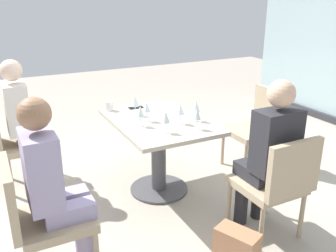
# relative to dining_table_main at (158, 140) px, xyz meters

# --- Properties ---
(ground_plane) EXTENTS (12.00, 12.00, 0.00)m
(ground_plane) POSITION_rel_dining_table_main_xyz_m (0.00, 0.00, -0.52)
(ground_plane) COLOR #A89E8E
(dining_table_main) EXTENTS (1.14, 0.80, 0.73)m
(dining_table_main) POSITION_rel_dining_table_main_xyz_m (0.00, 0.00, 0.00)
(dining_table_main) COLOR #BCB29E
(dining_table_main) RESTS_ON ground_plane
(chair_front_right) EXTENTS (0.46, 0.50, 0.87)m
(chair_front_right) POSITION_rel_dining_table_main_xyz_m (0.71, -1.19, -0.03)
(chair_front_right) COLOR tan
(chair_front_right) RESTS_ON ground_plane
(chair_far_right) EXTENTS (0.50, 0.46, 0.87)m
(chair_far_right) POSITION_rel_dining_table_main_xyz_m (1.07, 0.47, -0.03)
(chair_far_right) COLOR tan
(chair_far_right) RESTS_ON ground_plane
(chair_front_left) EXTENTS (0.46, 0.50, 0.87)m
(chair_front_left) POSITION_rel_dining_table_main_xyz_m (-0.71, -1.19, -0.03)
(chair_front_left) COLOR tan
(chair_front_left) RESTS_ON ground_plane
(chair_near_window) EXTENTS (0.46, 0.51, 0.87)m
(chair_near_window) POSITION_rel_dining_table_main_xyz_m (0.00, 1.19, -0.03)
(chair_near_window) COLOR tan
(chair_near_window) RESTS_ON ground_plane
(person_front_right) EXTENTS (0.34, 0.39, 1.26)m
(person_front_right) POSITION_rel_dining_table_main_xyz_m (0.71, -1.08, 0.18)
(person_front_right) COLOR #9E93B7
(person_front_right) RESTS_ON ground_plane
(person_far_right) EXTENTS (0.39, 0.34, 1.26)m
(person_far_right) POSITION_rel_dining_table_main_xyz_m (0.96, 0.47, 0.18)
(person_far_right) COLOR #28282D
(person_far_right) RESTS_ON ground_plane
(person_front_left) EXTENTS (0.34, 0.39, 1.26)m
(person_front_left) POSITION_rel_dining_table_main_xyz_m (-0.71, -1.08, 0.18)
(person_front_left) COLOR silver
(person_front_left) RESTS_ON ground_plane
(wine_glass_0) EXTENTS (0.07, 0.07, 0.18)m
(wine_glass_0) POSITION_rel_dining_table_main_xyz_m (0.19, 0.12, 0.34)
(wine_glass_0) COLOR silver
(wine_glass_0) RESTS_ON dining_table_main
(wine_glass_1) EXTENTS (0.07, 0.07, 0.18)m
(wine_glass_1) POSITION_rel_dining_table_main_xyz_m (-0.21, -0.14, 0.34)
(wine_glass_1) COLOR silver
(wine_glass_1) RESTS_ON dining_table_main
(wine_glass_2) EXTENTS (0.07, 0.07, 0.18)m
(wine_glass_2) POSITION_rel_dining_table_main_xyz_m (0.19, 0.29, 0.34)
(wine_glass_2) COLOR silver
(wine_glass_2) RESTS_ON dining_table_main
(wine_glass_3) EXTENTS (0.07, 0.07, 0.18)m
(wine_glass_3) POSITION_rel_dining_table_main_xyz_m (0.37, 0.18, 0.34)
(wine_glass_3) COLOR silver
(wine_glass_3) RESTS_ON dining_table_main
(wine_glass_4) EXTENTS (0.07, 0.07, 0.18)m
(wine_glass_4) POSITION_rel_dining_table_main_xyz_m (0.33, -0.09, 0.34)
(wine_glass_4) COLOR silver
(wine_glass_4) RESTS_ON dining_table_main
(wine_glass_5) EXTENTS (0.07, 0.07, 0.18)m
(wine_glass_5) POSITION_rel_dining_table_main_xyz_m (-0.01, -0.11, 0.34)
(wine_glass_5) COLOR silver
(wine_glass_5) RESTS_ON dining_table_main
(wine_glass_6) EXTENTS (0.07, 0.07, 0.18)m
(wine_glass_6) POSITION_rel_dining_table_main_xyz_m (0.09, -0.21, 0.34)
(wine_glass_6) COLOR silver
(wine_glass_6) RESTS_ON dining_table_main
(coffee_cup) EXTENTS (0.08, 0.08, 0.09)m
(coffee_cup) POSITION_rel_dining_table_main_xyz_m (-0.47, -0.31, 0.25)
(coffee_cup) COLOR white
(coffee_cup) RESTS_ON dining_table_main
(cell_phone_on_table) EXTENTS (0.07, 0.14, 0.01)m
(cell_phone_on_table) POSITION_rel_dining_table_main_xyz_m (-0.43, -0.05, 0.21)
(cell_phone_on_table) COLOR black
(cell_phone_on_table) RESTS_ON dining_table_main
(handbag_1) EXTENTS (0.34, 0.27, 0.28)m
(handbag_1) POSITION_rel_dining_table_main_xyz_m (1.20, 0.03, -0.38)
(handbag_1) COLOR #A3704C
(handbag_1) RESTS_ON ground_plane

